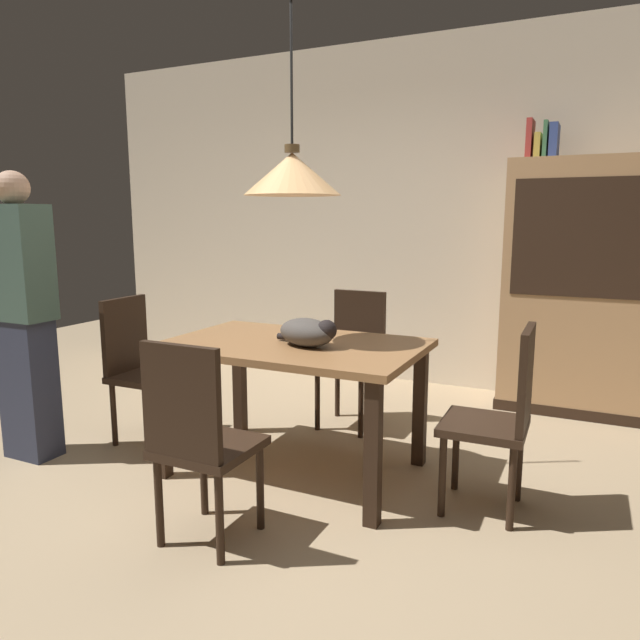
# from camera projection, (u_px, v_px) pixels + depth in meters

# --- Properties ---
(ground) EXTENTS (10.00, 10.00, 0.00)m
(ground) POSITION_uv_depth(u_px,v_px,m) (269.00, 511.00, 2.91)
(ground) COLOR tan
(back_wall) EXTENTS (6.40, 0.10, 2.90)m
(back_wall) POSITION_uv_depth(u_px,v_px,m) (424.00, 216.00, 5.02)
(back_wall) COLOR beige
(back_wall) RESTS_ON ground
(dining_table) EXTENTS (1.40, 0.90, 0.75)m
(dining_table) POSITION_uv_depth(u_px,v_px,m) (294.00, 360.00, 3.28)
(dining_table) COLOR olive
(dining_table) RESTS_ON ground
(chair_far_back) EXTENTS (0.41, 0.41, 0.93)m
(chair_far_back) POSITION_uv_depth(u_px,v_px,m) (353.00, 352.00, 4.09)
(chair_far_back) COLOR black
(chair_far_back) RESTS_ON ground
(chair_near_front) EXTENTS (0.40, 0.40, 0.93)m
(chair_near_front) POSITION_uv_depth(u_px,v_px,m) (198.00, 435.00, 2.52)
(chair_near_front) COLOR black
(chair_near_front) RESTS_ON ground
(chair_left_side) EXTENTS (0.41, 0.41, 0.93)m
(chair_left_side) POSITION_uv_depth(u_px,v_px,m) (139.00, 363.00, 3.78)
(chair_left_side) COLOR black
(chair_left_side) RESTS_ON ground
(chair_right_side) EXTENTS (0.41, 0.41, 0.93)m
(chair_right_side) POSITION_uv_depth(u_px,v_px,m) (501.00, 412.00, 2.83)
(chair_right_side) COLOR black
(chair_right_side) RESTS_ON ground
(cat_sleeping) EXTENTS (0.40, 0.31, 0.16)m
(cat_sleeping) POSITION_uv_depth(u_px,v_px,m) (308.00, 332.00, 3.16)
(cat_sleeping) COLOR #4C4742
(cat_sleeping) RESTS_ON dining_table
(pendant_lamp) EXTENTS (0.52, 0.52, 1.30)m
(pendant_lamp) POSITION_uv_depth(u_px,v_px,m) (292.00, 173.00, 3.11)
(pendant_lamp) COLOR #E0A86B
(hutch_bookcase) EXTENTS (1.12, 0.45, 1.85)m
(hutch_bookcase) POSITION_uv_depth(u_px,v_px,m) (583.00, 293.00, 4.27)
(hutch_bookcase) COLOR tan
(hutch_bookcase) RESTS_ON ground
(book_red_tall) EXTENTS (0.04, 0.22, 0.28)m
(book_red_tall) POSITION_uv_depth(u_px,v_px,m) (530.00, 140.00, 4.27)
(book_red_tall) COLOR #B73833
(book_red_tall) RESTS_ON hutch_bookcase
(book_yellow_short) EXTENTS (0.04, 0.20, 0.18)m
(book_yellow_short) POSITION_uv_depth(u_px,v_px,m) (538.00, 146.00, 4.25)
(book_yellow_short) COLOR gold
(book_yellow_short) RESTS_ON hutch_bookcase
(book_green_slim) EXTENTS (0.03, 0.20, 0.26)m
(book_green_slim) POSITION_uv_depth(u_px,v_px,m) (546.00, 140.00, 4.23)
(book_green_slim) COLOR #427A4C
(book_green_slim) RESTS_ON hutch_bookcase
(book_blue_wide) EXTENTS (0.06, 0.24, 0.24)m
(book_blue_wide) POSITION_uv_depth(u_px,v_px,m) (554.00, 141.00, 4.20)
(book_blue_wide) COLOR #384C93
(book_blue_wide) RESTS_ON hutch_bookcase
(person_standing) EXTENTS (0.36, 0.22, 1.70)m
(person_standing) POSITION_uv_depth(u_px,v_px,m) (23.00, 317.00, 3.46)
(person_standing) COLOR #2D3347
(person_standing) RESTS_ON ground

